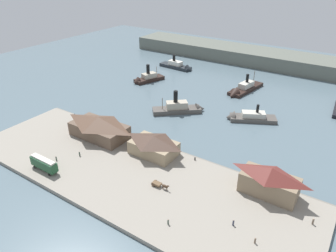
{
  "coord_description": "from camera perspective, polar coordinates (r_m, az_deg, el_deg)",
  "views": [
    {
      "loc": [
        52.31,
        -79.13,
        57.51
      ],
      "look_at": [
        -5.28,
        7.58,
        2.0
      ],
      "focal_mm": 33.75,
      "sensor_mm": 36.0,
      "label": 1
    }
  ],
  "objects": [
    {
      "name": "far_headland",
      "position": [
        203.4,
        17.84,
        11.49
      ],
      "size": [
        180.0,
        24.0,
        8.0
      ],
      "primitive_type": "cube",
      "color": "#60665B",
      "rests_on": "ground"
    },
    {
      "name": "pedestrian_walking_east",
      "position": [
        85.84,
        24.73,
        -15.41
      ],
      "size": [
        0.44,
        0.44,
        1.78
      ],
      "color": "#6B5B4C",
      "rests_on": "quay_promenade"
    },
    {
      "name": "pedestrian_near_cart",
      "position": [
        105.53,
        -19.53,
        -5.55
      ],
      "size": [
        0.39,
        0.39,
        1.59
      ],
      "color": "#3D4C42",
      "rests_on": "quay_promenade"
    },
    {
      "name": "mooring_post_east",
      "position": [
        132.61,
        -16.52,
        1.92
      ],
      "size": [
        0.44,
        0.44,
        0.9
      ],
      "primitive_type": "cylinder",
      "color": "black",
      "rests_on": "quay_promenade"
    },
    {
      "name": "ferry_departing_north",
      "position": [
        188.18,
        1.93,
        10.73
      ],
      "size": [
        21.81,
        6.85,
        9.25
      ],
      "color": "#23282D",
      "rests_on": "ground"
    },
    {
      "name": "pedestrian_standing_center",
      "position": [
        105.5,
        -15.69,
        -4.87
      ],
      "size": [
        0.42,
        0.42,
        1.71
      ],
      "color": "#3D4C42",
      "rests_on": "quay_promenade"
    },
    {
      "name": "quay_promenade",
      "position": [
        96.12,
        -7.23,
        -8.5
      ],
      "size": [
        110.0,
        36.0,
        1.2
      ],
      "primitive_type": "cube",
      "color": "gray",
      "rests_on": "ground"
    },
    {
      "name": "mooring_post_center_west",
      "position": [
        127.93,
        -14.62,
        1.2
      ],
      "size": [
        0.44,
        0.44,
        0.9
      ],
      "primitive_type": "cylinder",
      "color": "black",
      "rests_on": "quay_promenade"
    },
    {
      "name": "pedestrian_by_tram",
      "position": [
        78.6,
        0.03,
        -16.95
      ],
      "size": [
        0.39,
        0.39,
        1.57
      ],
      "color": "#3D4C42",
      "rests_on": "quay_promenade"
    },
    {
      "name": "ground_plane",
      "position": [
        110.93,
        0.11,
        -3.16
      ],
      "size": [
        320.0,
        320.0,
        0.0
      ],
      "primitive_type": "plane",
      "color": "slate"
    },
    {
      "name": "ferry_approaching_east",
      "position": [
        157.53,
        13.26,
        6.4
      ],
      "size": [
        10.21,
        25.83,
        10.47
      ],
      "color": "black",
      "rests_on": "ground"
    },
    {
      "name": "ferry_approaching_west",
      "position": [
        167.61,
        -3.95,
        8.53
      ],
      "size": [
        11.07,
        18.24,
        10.6
      ],
      "color": "black",
      "rests_on": "ground"
    },
    {
      "name": "ferry_mid_harbor",
      "position": [
        132.91,
        2.52,
        3.23
      ],
      "size": [
        20.16,
        18.45,
        11.23
      ],
      "color": "#514C47",
      "rests_on": "ground"
    },
    {
      "name": "pedestrian_at_waters_edge",
      "position": [
        77.19,
        15.46,
        -19.33
      ],
      "size": [
        0.4,
        0.4,
        1.61
      ],
      "color": "#6B5B4C",
      "rests_on": "quay_promenade"
    },
    {
      "name": "seawall_edge",
      "position": [
        108.13,
        -0.95,
        -3.76
      ],
      "size": [
        110.0,
        0.8,
        1.0
      ],
      "primitive_type": "cube",
      "color": "slate",
      "rests_on": "ground"
    },
    {
      "name": "ferry_near_quay",
      "position": [
        130.08,
        14.04,
        1.54
      ],
      "size": [
        20.08,
        14.09,
        8.79
      ],
      "color": "#514C47",
      "rests_on": "ground"
    },
    {
      "name": "street_tram",
      "position": [
        101.25,
        -21.52,
        -6.3
      ],
      "size": [
        9.77,
        2.59,
        4.18
      ],
      "color": "#1E4C2D",
      "rests_on": "quay_promenade"
    },
    {
      "name": "mooring_post_west",
      "position": [
        100.24,
        4.89,
        -5.92
      ],
      "size": [
        0.44,
        0.44,
        0.9
      ],
      "primitive_type": "cylinder",
      "color": "black",
      "rests_on": "quay_promenade"
    },
    {
      "name": "ferry_shed_east_terminal",
      "position": [
        101.57,
        -2.59,
        -3.42
      ],
      "size": [
        14.99,
        9.6,
        6.51
      ],
      "color": "#998466",
      "rests_on": "quay_promenade"
    },
    {
      "name": "pedestrian_walking_west",
      "position": [
        79.84,
        11.72,
        -16.75
      ],
      "size": [
        0.42,
        0.42,
        1.72
      ],
      "color": "#33384C",
      "rests_on": "quay_promenade"
    },
    {
      "name": "ferry_shed_west_terminal",
      "position": [
        88.89,
        17.91,
        -9.42
      ],
      "size": [
        15.24,
        7.57,
        8.3
      ],
      "color": "#847056",
      "rests_on": "quay_promenade"
    },
    {
      "name": "horse_cart",
      "position": [
        88.81,
        -1.49,
        -10.52
      ],
      "size": [
        5.51,
        1.68,
        1.87
      ],
      "color": "brown",
      "rests_on": "quay_promenade"
    },
    {
      "name": "ferry_shed_central_terminal",
      "position": [
        113.63,
        -12.35,
        -0.11
      ],
      "size": [
        20.89,
        11.07,
        7.65
      ],
      "color": "brown",
      "rests_on": "quay_promenade"
    }
  ]
}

